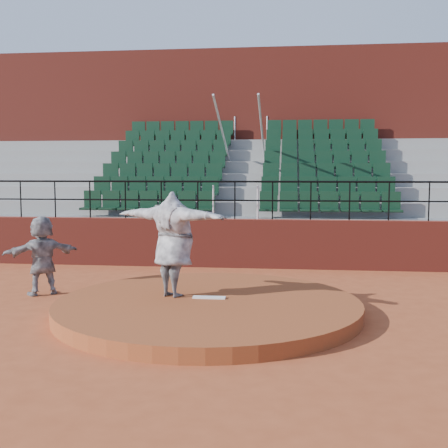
{
  "coord_description": "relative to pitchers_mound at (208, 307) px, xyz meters",
  "views": [
    {
      "loc": [
        1.44,
        -9.86,
        2.56
      ],
      "look_at": [
        0.0,
        2.5,
        1.4
      ],
      "focal_mm": 45.0,
      "sensor_mm": 36.0,
      "label": 1
    }
  ],
  "objects": [
    {
      "name": "fielder",
      "position": [
        -3.67,
        1.19,
        0.71
      ],
      "size": [
        1.53,
        1.31,
        1.66
      ],
      "primitive_type": "imported",
      "rotation": [
        0.0,
        0.0,
        3.77
      ],
      "color": "black",
      "rests_on": "ground"
    },
    {
      "name": "ground",
      "position": [
        0.0,
        0.0,
        -0.12
      ],
      "size": [
        90.0,
        90.0,
        0.0
      ],
      "primitive_type": "plane",
      "color": "#A44825",
      "rests_on": "ground"
    },
    {
      "name": "boundary_wall",
      "position": [
        0.0,
        5.0,
        0.53
      ],
      "size": [
        24.0,
        0.3,
        1.3
      ],
      "primitive_type": "cube",
      "color": "maroon",
      "rests_on": "ground"
    },
    {
      "name": "pitcher",
      "position": [
        -0.68,
        0.26,
        1.1
      ],
      "size": [
        2.45,
        1.59,
        1.95
      ],
      "primitive_type": "imported",
      "rotation": [
        0.0,
        0.0,
        2.71
      ],
      "color": "black",
      "rests_on": "pitchers_mound"
    },
    {
      "name": "press_box_facade",
      "position": [
        0.0,
        12.6,
        3.43
      ],
      "size": [
        24.0,
        3.0,
        7.1
      ],
      "primitive_type": "cube",
      "color": "maroon",
      "rests_on": "ground"
    },
    {
      "name": "pitching_rubber",
      "position": [
        0.0,
        0.15,
        0.14
      ],
      "size": [
        0.6,
        0.15,
        0.03
      ],
      "primitive_type": "cube",
      "color": "white",
      "rests_on": "pitchers_mound"
    },
    {
      "name": "pitchers_mound",
      "position": [
        0.0,
        0.0,
        0.0
      ],
      "size": [
        5.5,
        5.5,
        0.25
      ],
      "primitive_type": "cylinder",
      "color": "brown",
      "rests_on": "ground"
    },
    {
      "name": "wall_railing",
      "position": [
        0.0,
        5.0,
        1.9
      ],
      "size": [
        24.04,
        0.05,
        1.03
      ],
      "color": "black",
      "rests_on": "boundary_wall"
    },
    {
      "name": "seating_deck",
      "position": [
        0.0,
        8.64,
        1.33
      ],
      "size": [
        24.0,
        5.97,
        4.63
      ],
      "color": "gray",
      "rests_on": "ground"
    }
  ]
}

